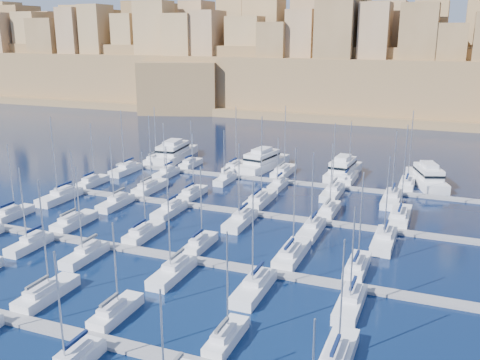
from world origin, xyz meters
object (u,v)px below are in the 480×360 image
at_px(sailboat_4, 226,337).
at_px(motor_yacht_c, 343,169).
at_px(sailboat_2, 46,293).
at_px(motor_yacht_a, 174,152).
at_px(motor_yacht_b, 263,161).
at_px(motor_yacht_d, 427,177).

xyz_separation_m(sailboat_4, motor_yacht_c, (-1.69, 70.41, 1.00)).
height_order(sailboat_2, motor_yacht_a, sailboat_2).
bearing_deg(motor_yacht_b, motor_yacht_c, -2.44).
height_order(sailboat_2, motor_yacht_b, sailboat_2).
xyz_separation_m(motor_yacht_a, motor_yacht_c, (43.40, -1.52, 0.00)).
relative_size(motor_yacht_b, motor_yacht_d, 1.09).
relative_size(motor_yacht_b, motor_yacht_c, 1.13).
relative_size(sailboat_4, motor_yacht_d, 0.76).
height_order(sailboat_2, motor_yacht_d, sailboat_2).
xyz_separation_m(sailboat_4, motor_yacht_a, (-45.10, 71.92, 1.00)).
bearing_deg(motor_yacht_c, motor_yacht_d, 0.20).
distance_m(sailboat_4, motor_yacht_a, 84.90).
bearing_deg(sailboat_2, motor_yacht_a, 106.51).
height_order(motor_yacht_b, motor_yacht_c, same).
height_order(motor_yacht_c, motor_yacht_d, same).
xyz_separation_m(sailboat_2, motor_yacht_c, (22.33, 69.60, 0.97)).
bearing_deg(motor_yacht_a, sailboat_2, -73.49).
distance_m(sailboat_2, sailboat_4, 24.04).
height_order(sailboat_4, motor_yacht_c, sailboat_4).
bearing_deg(motor_yacht_b, sailboat_2, -92.56).
distance_m(motor_yacht_a, motor_yacht_c, 43.43).
bearing_deg(motor_yacht_d, sailboat_4, -102.87).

